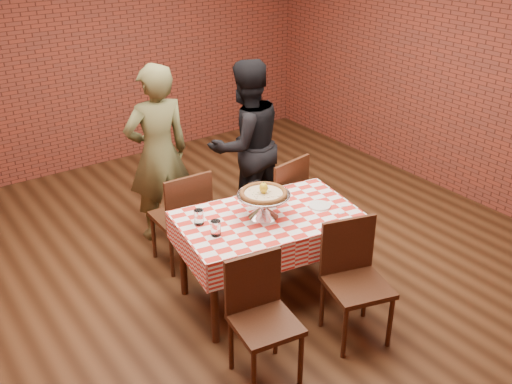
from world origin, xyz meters
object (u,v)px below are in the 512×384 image
diner_black (246,145)px  chair_near_right (358,286)px  table (268,257)px  water_glass_right (199,217)px  chair_near_left (265,325)px  chair_far_left (180,216)px  pizza_stand (263,205)px  diner_olive (158,154)px  condiment_caddy (256,190)px  water_glass_left (216,228)px  pizza (264,194)px  chair_far_right (275,200)px

diner_black → chair_near_right: bearing=79.9°
table → water_glass_right: water_glass_right is taller
chair_near_left → chair_far_left: (0.25, 1.63, 0.01)m
pizza_stand → diner_olive: bearing=98.3°
table → pizza_stand: bearing=151.7°
condiment_caddy → diner_black: size_ratio=0.08×
water_glass_left → chair_near_left: size_ratio=0.13×
pizza_stand → chair_far_left: bearing=108.1°
pizza → water_glass_left: 0.48m
chair_near_right → table: bearing=122.0°
pizza → chair_near_right: size_ratio=0.40×
chair_near_left → chair_far_right: size_ratio=0.96×
table → diner_olive: diner_olive is taller
chair_near_right → chair_far_left: 1.76m
water_glass_right → chair_far_right: (1.05, 0.44, -0.35)m
diner_black → table: bearing=63.6°
table → water_glass_right: 0.70m
chair_far_right → diner_olive: 1.17m
condiment_caddy → chair_far_right: (0.44, 0.33, -0.36)m
pizza_stand → diner_black: diner_black is taller
chair_near_left → chair_near_right: size_ratio=0.98×
diner_olive → chair_far_left: bearing=84.8°
chair_near_left → diner_black: size_ratio=0.53×
condiment_caddy → chair_near_right: 1.17m
pizza → water_glass_right: 0.52m
pizza → chair_far_left: size_ratio=0.40×
chair_far_right → pizza_stand: bearing=36.7°
water_glass_left → diner_olive: (0.25, 1.42, 0.04)m
table → diner_black: diner_black is taller
chair_near_left → diner_olive: size_ratio=0.52×
pizza → condiment_caddy: bearing=65.1°
condiment_caddy → pizza: bearing=-115.7°
chair_near_right → diner_black: 2.02m
chair_near_right → chair_far_left: chair_far_left is taller
table → chair_near_right: bearing=-73.8°
chair_far_right → water_glass_right: bearing=12.4°
pizza_stand → pizza: (0.00, 0.00, 0.10)m
diner_olive → water_glass_right: bearing=81.0°
pizza → chair_near_left: pizza is taller
table → diner_olive: 1.51m
condiment_caddy → diner_black: 0.99m
water_glass_right → diner_olive: diner_olive is taller
chair_far_left → chair_far_right: size_ratio=1.00×
water_glass_left → chair_near_left: bearing=-96.1°
water_glass_right → chair_far_right: 1.19m
pizza → diner_black: diner_black is taller
pizza → diner_black: (0.62, 1.15, -0.12)m
table → water_glass_left: size_ratio=11.73×
diner_olive → chair_far_right: bearing=139.0°
condiment_caddy → chair_near_left: 1.31m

